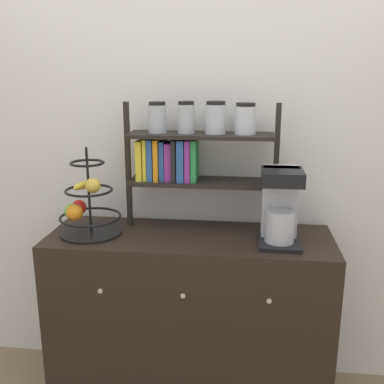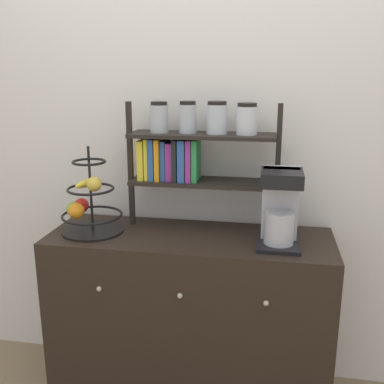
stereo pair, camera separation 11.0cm
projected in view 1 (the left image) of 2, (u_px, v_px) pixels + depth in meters
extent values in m
cube|color=silver|center=(196.00, 137.00, 2.28)|extent=(7.00, 0.05, 2.60)
cube|color=black|center=(190.00, 317.00, 2.24)|extent=(1.35, 0.46, 0.87)
sphere|color=#B2AD8C|center=(100.00, 291.00, 1.99)|extent=(0.02, 0.02, 0.02)
sphere|color=#B2AD8C|center=(183.00, 296.00, 1.95)|extent=(0.02, 0.02, 0.02)
sphere|color=#B2AD8C|center=(269.00, 301.00, 1.91)|extent=(0.02, 0.02, 0.02)
cube|color=black|center=(279.00, 241.00, 2.03)|extent=(0.19, 0.24, 0.02)
cube|color=#B7B7BC|center=(280.00, 201.00, 2.05)|extent=(0.16, 0.10, 0.33)
cylinder|color=#B7B7BC|center=(280.00, 226.00, 1.99)|extent=(0.13, 0.13, 0.14)
cube|color=black|center=(282.00, 177.00, 1.94)|extent=(0.18, 0.19, 0.06)
cylinder|color=black|center=(91.00, 232.00, 2.16)|extent=(0.30, 0.30, 0.01)
cylinder|color=black|center=(89.00, 190.00, 2.10)|extent=(0.01, 0.01, 0.41)
torus|color=black|center=(90.00, 217.00, 2.14)|extent=(0.29, 0.29, 0.01)
torus|color=black|center=(89.00, 190.00, 2.10)|extent=(0.23, 0.23, 0.01)
torus|color=black|center=(87.00, 163.00, 2.07)|extent=(0.16, 0.16, 0.01)
sphere|color=red|center=(79.00, 207.00, 2.17)|extent=(0.07, 0.07, 0.07)
sphere|color=#6BAD33|center=(72.00, 211.00, 2.10)|extent=(0.07, 0.07, 0.07)
sphere|color=orange|center=(75.00, 213.00, 2.08)|extent=(0.08, 0.08, 0.08)
ellipsoid|color=yellow|center=(84.00, 185.00, 2.11)|extent=(0.08, 0.15, 0.04)
sphere|color=gold|center=(93.00, 185.00, 2.05)|extent=(0.07, 0.07, 0.07)
cube|color=black|center=(128.00, 165.00, 2.20)|extent=(0.02, 0.02, 0.62)
cube|color=black|center=(276.00, 169.00, 2.12)|extent=(0.02, 0.02, 0.62)
cube|color=black|center=(201.00, 182.00, 2.18)|extent=(0.69, 0.20, 0.02)
cube|color=black|center=(201.00, 135.00, 2.12)|extent=(0.69, 0.20, 0.02)
cube|color=yellow|center=(141.00, 159.00, 2.19)|extent=(0.03, 0.14, 0.19)
cube|color=yellow|center=(147.00, 159.00, 2.18)|extent=(0.02, 0.13, 0.20)
cube|color=#2D599E|center=(152.00, 159.00, 2.18)|extent=(0.03, 0.14, 0.20)
cube|color=orange|center=(158.00, 159.00, 2.18)|extent=(0.02, 0.15, 0.20)
cube|color=#2D599E|center=(163.00, 160.00, 2.18)|extent=(0.02, 0.12, 0.19)
cube|color=#8C338C|center=(170.00, 161.00, 2.17)|extent=(0.03, 0.13, 0.18)
cube|color=black|center=(175.00, 159.00, 2.17)|extent=(0.02, 0.16, 0.20)
cube|color=#2D599E|center=(182.00, 160.00, 2.16)|extent=(0.03, 0.16, 0.20)
cube|color=#8C338C|center=(189.00, 160.00, 2.16)|extent=(0.02, 0.15, 0.20)
cube|color=#2D8C47|center=(195.00, 160.00, 2.16)|extent=(0.03, 0.14, 0.20)
cylinder|color=#ADB2B7|center=(157.00, 119.00, 2.13)|extent=(0.09, 0.09, 0.13)
cylinder|color=black|center=(157.00, 103.00, 2.11)|extent=(0.08, 0.08, 0.02)
cylinder|color=#ADB2B7|center=(186.00, 119.00, 2.11)|extent=(0.08, 0.08, 0.13)
cylinder|color=black|center=(186.00, 103.00, 2.09)|extent=(0.07, 0.07, 0.02)
cylinder|color=silver|center=(216.00, 119.00, 2.10)|extent=(0.10, 0.10, 0.13)
cylinder|color=black|center=(216.00, 103.00, 2.08)|extent=(0.09, 0.09, 0.02)
cylinder|color=silver|center=(245.00, 120.00, 2.08)|extent=(0.10, 0.10, 0.13)
cylinder|color=black|center=(246.00, 104.00, 2.06)|extent=(0.09, 0.09, 0.02)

